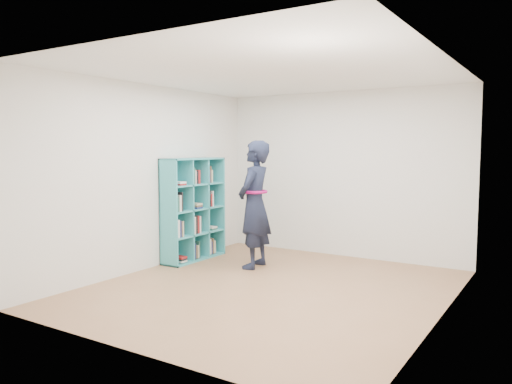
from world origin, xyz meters
The scene contains 9 objects.
floor centered at (0.00, 0.00, 0.00)m, with size 4.50×4.50×0.00m, color #936642.
ceiling centered at (0.00, 0.00, 2.60)m, with size 4.50×4.50×0.00m, color white.
wall_left centered at (-2.00, 0.00, 1.30)m, with size 0.02×4.50×2.60m, color silver.
wall_right centered at (2.00, 0.00, 1.30)m, with size 0.02×4.50×2.60m, color silver.
wall_back centered at (0.00, 2.25, 1.30)m, with size 4.00×0.02×2.60m, color silver.
wall_front centered at (0.00, -2.25, 1.30)m, with size 4.00×0.02×2.60m, color silver.
bookshelf centered at (-1.84, 0.77, 0.76)m, with size 0.34×1.17×1.56m.
person centered at (-0.75, 0.84, 0.91)m, with size 0.53×0.72×1.82m.
smartphone centered at (-0.92, 0.90, 1.03)m, with size 0.02×0.10×0.13m.
Camera 1 is at (3.03, -5.14, 1.71)m, focal length 35.00 mm.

